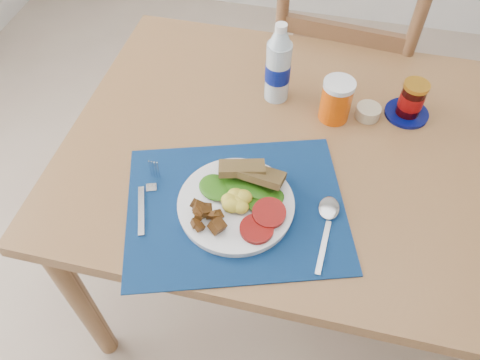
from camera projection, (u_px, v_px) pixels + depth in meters
The scene contains 11 objects.
ground at pixel (301, 334), 1.64m from camera, with size 4.00×4.00×0.00m, color gray.
table at pixel (338, 171), 1.24m from camera, with size 1.40×0.90×0.75m.
chair_far at pixel (343, 53), 1.64m from camera, with size 0.50×0.48×1.23m.
placemat at pixel (236, 208), 1.06m from camera, with size 0.49×0.38×0.00m, color black.
breakfast_plate at pixel (233, 203), 1.04m from camera, with size 0.26×0.26×0.06m.
fork at pixel (148, 196), 1.08m from camera, with size 0.06×0.19×0.00m.
spoon at pixel (327, 219), 1.03m from camera, with size 0.05×0.20×0.01m.
water_bottle at pixel (278, 67), 1.22m from camera, with size 0.07×0.07×0.23m.
juice_glass at pixel (336, 101), 1.20m from camera, with size 0.08×0.08×0.11m, color #CB4705.
ramekin at pixel (368, 112), 1.23m from camera, with size 0.06×0.06×0.03m, color #BEAD8B.
jam_on_saucer at pixel (411, 101), 1.21m from camera, with size 0.12×0.12×0.10m.
Camera 1 is at (-0.07, -0.62, 1.62)m, focal length 35.00 mm.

